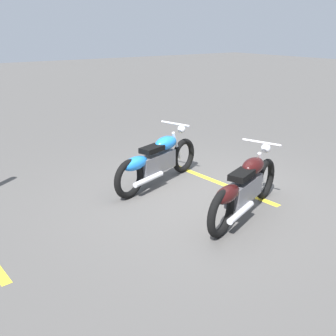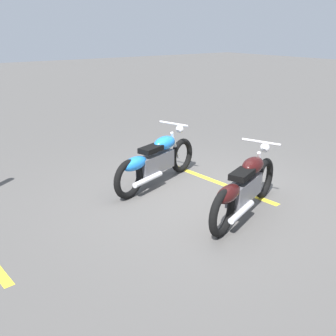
% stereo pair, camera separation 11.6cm
% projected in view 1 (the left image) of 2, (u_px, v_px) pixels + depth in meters
% --- Properties ---
extents(ground_plane, '(60.00, 60.00, 0.00)m').
position_uv_depth(ground_plane, '(201.00, 197.00, 6.59)').
color(ground_plane, '#514F4C').
extents(motorcycle_bright_foreground, '(2.16, 0.88, 1.04)m').
position_uv_depth(motorcycle_bright_foreground, '(157.00, 160.00, 6.95)').
color(motorcycle_bright_foreground, black).
rests_on(motorcycle_bright_foreground, ground).
extents(motorcycle_dark_foreground, '(2.13, 0.92, 1.04)m').
position_uv_depth(motorcycle_dark_foreground, '(244.00, 188.00, 5.76)').
color(motorcycle_dark_foreground, black).
rests_on(motorcycle_dark_foreground, ground).
extents(parking_stripe_near, '(0.38, 3.20, 0.01)m').
position_uv_depth(parking_stripe_near, '(207.00, 178.00, 7.40)').
color(parking_stripe_near, yellow).
rests_on(parking_stripe_near, ground).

